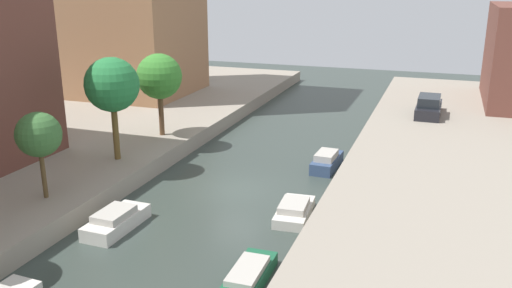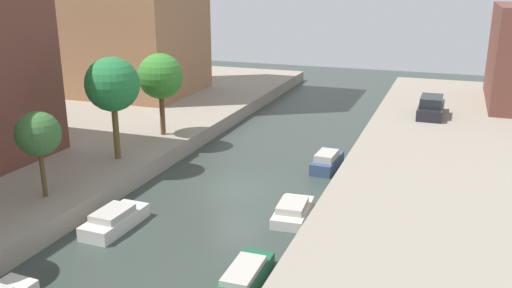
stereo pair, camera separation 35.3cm
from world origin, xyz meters
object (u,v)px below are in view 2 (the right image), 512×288
at_px(parked_car, 431,107).
at_px(moored_boat_left_2, 115,220).
at_px(moored_boat_right_1, 243,279).
at_px(street_tree_4, 160,77).
at_px(moored_boat_right_2, 293,211).
at_px(moored_boat_right_3, 327,161).
at_px(street_tree_2, 38,134).
at_px(street_tree_3, 112,85).

distance_m(parked_car, moored_boat_left_2, 25.46).
relative_size(parked_car, moored_boat_left_2, 1.35).
bearing_deg(moored_boat_right_1, street_tree_4, 128.72).
relative_size(moored_boat_right_1, moored_boat_right_2, 1.21).
bearing_deg(moored_boat_right_3, moored_boat_right_2, -89.94).
distance_m(street_tree_2, moored_boat_right_2, 12.13).
bearing_deg(moored_boat_right_2, street_tree_2, -160.67).
height_order(street_tree_4, parked_car, street_tree_4).
xyz_separation_m(street_tree_2, moored_boat_left_2, (3.75, -0.04, -3.61)).
xyz_separation_m(parked_car, moored_boat_right_2, (-5.16, -18.39, -1.29)).
distance_m(street_tree_2, street_tree_4, 11.07).
distance_m(parked_car, moored_boat_right_2, 19.14).
xyz_separation_m(street_tree_4, moored_boat_right_1, (10.87, -13.56, -4.49)).
bearing_deg(moored_boat_right_3, street_tree_3, -155.12).
bearing_deg(street_tree_2, street_tree_4, 90.00).
relative_size(street_tree_3, moored_boat_left_2, 1.64).
distance_m(street_tree_4, moored_boat_right_3, 11.73).
bearing_deg(street_tree_4, street_tree_3, -90.00).
xyz_separation_m(street_tree_3, street_tree_4, (0.00, 5.14, -0.40)).
relative_size(moored_boat_right_2, moored_boat_right_3, 1.01).
xyz_separation_m(street_tree_3, moored_boat_left_2, (3.75, -5.94, -4.79)).
relative_size(moored_boat_left_2, moored_boat_right_1, 0.86).
bearing_deg(moored_boat_right_3, parked_car, 65.36).
relative_size(street_tree_3, parked_car, 1.22).
bearing_deg(moored_boat_right_3, street_tree_2, -134.85).
height_order(moored_boat_left_2, moored_boat_right_2, moored_boat_left_2).
height_order(parked_car, moored_boat_left_2, parked_car).
height_order(street_tree_2, moored_boat_left_2, street_tree_2).
bearing_deg(street_tree_2, moored_boat_right_1, -13.06).
bearing_deg(street_tree_4, street_tree_2, -90.00).
bearing_deg(street_tree_4, moored_boat_right_2, -33.48).
xyz_separation_m(street_tree_2, moored_boat_right_3, (10.90, 10.95, -3.56)).
bearing_deg(moored_boat_right_1, street_tree_3, 142.23).
relative_size(street_tree_4, moored_boat_right_1, 1.30).
bearing_deg(moored_boat_right_2, street_tree_4, 146.52).
bearing_deg(parked_car, street_tree_4, -145.18).
distance_m(street_tree_2, moored_boat_right_3, 15.86).
relative_size(parked_car, moored_boat_right_2, 1.40).
height_order(street_tree_3, moored_boat_right_2, street_tree_3).
bearing_deg(moored_boat_left_2, street_tree_4, 108.70).
distance_m(street_tree_3, moored_boat_left_2, 8.50).
bearing_deg(street_tree_4, moored_boat_left_2, -71.30).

